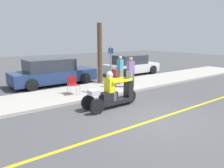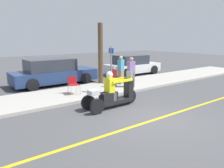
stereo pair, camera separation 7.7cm
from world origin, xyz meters
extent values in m
plane|color=#4C4C4F|center=(0.00, 0.00, 0.00)|extent=(60.00, 60.00, 0.00)
cube|color=gold|center=(-0.38, 0.00, 0.00)|extent=(24.00, 0.12, 0.01)
cube|color=#B2ADA3|center=(0.00, 4.60, 0.06)|extent=(28.00, 2.80, 0.12)
cylinder|color=black|center=(0.58, 1.94, 0.28)|extent=(0.57, 0.10, 0.57)
cylinder|color=black|center=(-1.28, 1.62, 0.28)|extent=(0.57, 0.10, 0.57)
cylinder|color=black|center=(-1.28, 2.27, 0.28)|extent=(0.57, 0.10, 0.57)
cube|color=black|center=(-0.38, 1.94, 0.23)|extent=(1.69, 0.45, 0.14)
cube|color=black|center=(-0.55, 1.94, 0.47)|extent=(0.68, 0.36, 0.35)
cube|color=black|center=(0.48, 1.94, 0.60)|extent=(0.24, 0.36, 0.89)
cube|color=silver|center=(0.50, 1.94, 1.20)|extent=(0.03, 0.32, 0.30)
cube|color=silver|center=(-1.23, 1.94, 0.73)|extent=(0.36, 0.36, 0.18)
cube|color=yellow|center=(-0.50, 1.94, 0.92)|extent=(0.26, 0.38, 0.55)
sphere|color=white|center=(-0.50, 1.94, 1.32)|extent=(0.26, 0.26, 0.26)
cube|color=#515156|center=(-0.37, 1.82, 0.47)|extent=(0.14, 0.14, 0.35)
cube|color=#515156|center=(-0.37, 2.06, 0.47)|extent=(0.14, 0.14, 0.35)
cube|color=yellow|center=(-0.01, 1.74, 1.06)|extent=(0.98, 0.09, 0.09)
cube|color=yellow|center=(-0.01, 2.14, 1.06)|extent=(0.98, 0.09, 0.09)
cube|color=#726656|center=(2.31, 3.86, 0.51)|extent=(0.34, 0.23, 0.77)
cube|color=#9972B2|center=(2.31, 3.86, 1.20)|extent=(0.38, 0.23, 0.61)
sphere|color=tan|center=(2.31, 3.86, 1.61)|extent=(0.21, 0.21, 0.21)
cube|color=gray|center=(2.44, 4.87, 0.50)|extent=(0.39, 0.32, 0.77)
cube|color=#4C99B7|center=(2.44, 4.87, 1.19)|extent=(0.43, 0.34, 0.61)
sphere|color=beige|center=(2.44, 4.87, 1.60)|extent=(0.21, 0.21, 0.21)
cube|color=#515156|center=(1.60, 4.41, 0.38)|extent=(0.26, 0.21, 0.51)
cube|color=maroon|center=(1.60, 4.41, 0.83)|extent=(0.28, 0.22, 0.41)
sphere|color=tan|center=(1.60, 4.41, 1.11)|extent=(0.14, 0.14, 0.14)
cylinder|color=#A5A8AD|center=(-1.08, 4.10, 0.34)|extent=(0.02, 0.02, 0.44)
cylinder|color=#A5A8AD|center=(-0.65, 4.05, 0.34)|extent=(0.02, 0.02, 0.44)
cylinder|color=#A5A8AD|center=(-1.03, 4.54, 0.34)|extent=(0.02, 0.02, 0.44)
cylinder|color=#A5A8AD|center=(-0.59, 4.48, 0.34)|extent=(0.02, 0.02, 0.44)
cube|color=maroon|center=(-0.84, 4.29, 0.57)|extent=(0.49, 0.49, 0.02)
cube|color=maroon|center=(-0.81, 4.51, 0.75)|extent=(0.44, 0.08, 0.38)
cube|color=navy|center=(-0.45, 7.50, 0.51)|extent=(4.86, 1.80, 0.66)
cube|color=#2D333D|center=(-0.69, 7.50, 1.18)|extent=(2.67, 1.62, 0.68)
cylinder|color=black|center=(1.13, 6.60, 0.32)|extent=(0.64, 0.22, 0.64)
cylinder|color=black|center=(1.13, 8.40, 0.32)|extent=(0.64, 0.22, 0.64)
cylinder|color=black|center=(-2.03, 6.60, 0.32)|extent=(0.64, 0.22, 0.64)
cylinder|color=black|center=(-2.03, 8.40, 0.32)|extent=(0.64, 0.22, 0.64)
cube|color=silver|center=(5.74, 7.54, 0.49)|extent=(4.26, 1.80, 0.62)
cube|color=#2D333D|center=(5.53, 7.54, 1.12)|extent=(2.34, 1.62, 0.65)
cylinder|color=black|center=(7.13, 6.63, 0.32)|extent=(0.64, 0.22, 0.64)
cylinder|color=black|center=(7.13, 8.44, 0.32)|extent=(0.64, 0.22, 0.64)
cylinder|color=black|center=(4.36, 6.63, 0.32)|extent=(0.64, 0.22, 0.64)
cylinder|color=black|center=(4.36, 8.44, 0.32)|extent=(0.64, 0.22, 0.64)
cylinder|color=brown|center=(1.62, 5.72, 1.82)|extent=(0.28, 0.28, 3.40)
cylinder|color=gray|center=(0.69, 3.45, 1.22)|extent=(0.08, 0.08, 2.20)
cube|color=#1E51AD|center=(0.69, 3.45, 2.12)|extent=(0.02, 0.36, 0.24)
camera|label=1|loc=(-5.40, -4.64, 2.69)|focal=35.00mm
camera|label=2|loc=(-5.34, -4.69, 2.69)|focal=35.00mm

